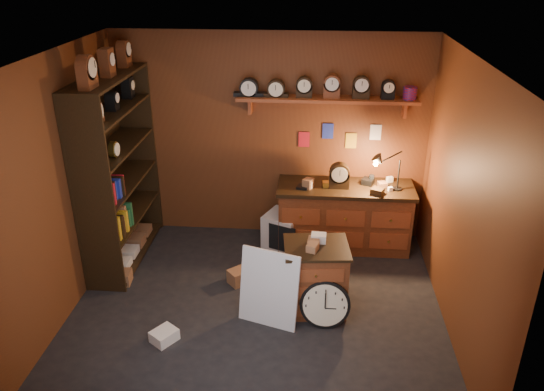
{
  "coord_description": "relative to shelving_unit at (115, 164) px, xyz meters",
  "views": [
    {
      "loc": [
        0.56,
        -4.7,
        3.57
      ],
      "look_at": [
        0.14,
        0.35,
        1.21
      ],
      "focal_mm": 35.0,
      "sensor_mm": 36.0,
      "label": 1
    }
  ],
  "objects": [
    {
      "name": "mini_fridge",
      "position": [
        1.99,
        0.41,
        -1.03
      ],
      "size": [
        0.57,
        0.6,
        0.45
      ],
      "rotation": [
        0.0,
        0.0,
        -0.41
      ],
      "color": "silver",
      "rests_on": "ground"
    },
    {
      "name": "white_panel",
      "position": [
        1.94,
        -1.17,
        -1.25
      ],
      "size": [
        0.65,
        0.36,
        0.83
      ],
      "primitive_type": "cube",
      "rotation": [
        -0.17,
        0.0,
        -0.31
      ],
      "color": "silver",
      "rests_on": "ground"
    },
    {
      "name": "low_cabinet",
      "position": [
        2.42,
        -0.89,
        -0.84
      ],
      "size": [
        0.73,
        0.63,
        0.86
      ],
      "rotation": [
        0.0,
        0.0,
        0.1
      ],
      "color": "brown",
      "rests_on": "ground"
    },
    {
      "name": "floor_box_c",
      "position": [
        1.53,
        -0.5,
        -1.17
      ],
      "size": [
        0.3,
        0.3,
        0.17
      ],
      "primitive_type": "cube",
      "rotation": [
        0.0,
        0.0,
        0.72
      ],
      "color": "#9B6743",
      "rests_on": "ground"
    },
    {
      "name": "floor_box_a",
      "position": [
        0.14,
        -0.62,
        -1.18
      ],
      "size": [
        0.26,
        0.23,
        0.15
      ],
      "primitive_type": "cube",
      "rotation": [
        0.0,
        0.0,
        0.1
      ],
      "color": "#9B6743",
      "rests_on": "ground"
    },
    {
      "name": "floor_box_b",
      "position": [
        0.92,
        -1.57,
        -1.19
      ],
      "size": [
        0.3,
        0.31,
        0.12
      ],
      "primitive_type": "cube",
      "rotation": [
        0.0,
        0.0,
        -0.64
      ],
      "color": "white",
      "rests_on": "ground"
    },
    {
      "name": "floor",
      "position": [
        1.79,
        -0.98,
        -1.25
      ],
      "size": [
        4.0,
        4.0,
        0.0
      ],
      "primitive_type": "plane",
      "color": "black",
      "rests_on": "ground"
    },
    {
      "name": "room_shell",
      "position": [
        1.84,
        -0.87,
        0.47
      ],
      "size": [
        4.02,
        3.62,
        2.71
      ],
      "color": "brown",
      "rests_on": "ground"
    },
    {
      "name": "shelving_unit",
      "position": [
        0.0,
        0.0,
        0.0
      ],
      "size": [
        0.47,
        1.6,
        2.58
      ],
      "color": "black",
      "rests_on": "ground"
    },
    {
      "name": "workbench",
      "position": [
        2.78,
        0.49,
        -0.78
      ],
      "size": [
        1.72,
        0.66,
        1.36
      ],
      "color": "brown",
      "rests_on": "ground"
    },
    {
      "name": "big_round_clock",
      "position": [
        2.52,
        -1.19,
        -1.0
      ],
      "size": [
        0.52,
        0.17,
        0.52
      ],
      "color": "black",
      "rests_on": "ground"
    }
  ]
}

